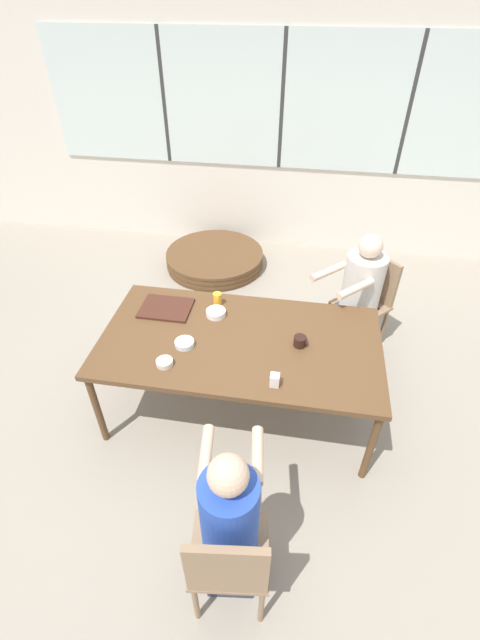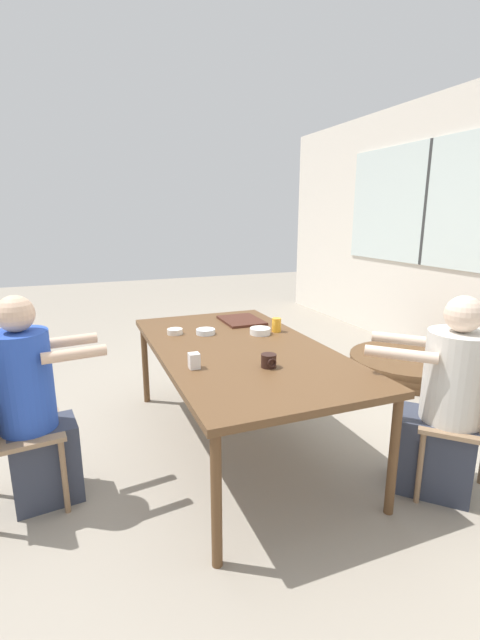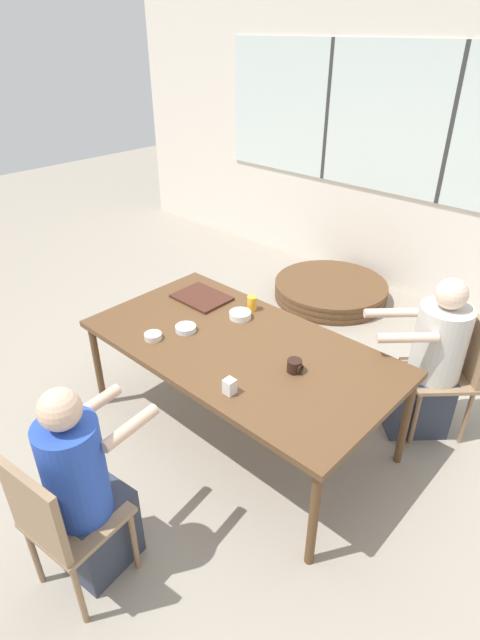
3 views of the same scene
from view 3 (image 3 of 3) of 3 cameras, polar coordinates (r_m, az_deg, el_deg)
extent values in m
plane|color=gray|center=(3.58, 0.00, -12.37)|extent=(16.00, 16.00, 0.00)
cube|color=silver|center=(5.12, 22.59, 16.68)|extent=(8.40, 0.06, 2.80)
cube|color=silver|center=(5.03, 23.03, 19.59)|extent=(5.20, 0.02, 1.35)
cube|color=#333333|center=(5.62, 9.95, 22.33)|extent=(0.04, 0.01, 1.35)
cube|color=#333333|center=(5.02, 23.00, 19.59)|extent=(0.04, 0.01, 1.35)
cube|color=brown|center=(3.15, 0.00, -3.13)|extent=(1.99, 1.07, 0.04)
cylinder|color=brown|center=(3.73, -15.94, -5.07)|extent=(0.05, 0.05, 0.67)
cylinder|color=brown|center=(2.68, 8.39, -21.58)|extent=(0.05, 0.05, 0.67)
cylinder|color=brown|center=(4.20, -4.97, 0.41)|extent=(0.05, 0.05, 0.67)
cylinder|color=brown|center=(3.30, 18.38, -10.94)|extent=(0.05, 0.05, 0.67)
cube|color=#937556|center=(3.58, 21.68, -5.89)|extent=(0.57, 0.57, 0.03)
cube|color=#937556|center=(3.54, 25.04, -2.81)|extent=(0.29, 0.30, 0.42)
cylinder|color=#8C6B4C|center=(3.53, 19.37, -10.63)|extent=(0.03, 0.03, 0.43)
cylinder|color=#8C6B4C|center=(3.77, 17.73, -7.28)|extent=(0.03, 0.03, 0.43)
cylinder|color=#8C6B4C|center=(3.66, 24.43, -10.15)|extent=(0.03, 0.03, 0.43)
cylinder|color=#8C6B4C|center=(3.90, 22.49, -6.96)|extent=(0.03, 0.03, 0.43)
cube|color=#937556|center=(2.65, -18.10, -20.64)|extent=(0.45, 0.45, 0.03)
cube|color=#937556|center=(2.43, -22.46, -19.61)|extent=(0.38, 0.08, 0.42)
cylinder|color=#8C6B4C|center=(2.97, -16.82, -19.81)|extent=(0.03, 0.03, 0.43)
cylinder|color=#8C6B4C|center=(2.79, -12.00, -23.41)|extent=(0.03, 0.03, 0.43)
cylinder|color=#8C6B4C|center=(2.87, -22.45, -23.51)|extent=(0.03, 0.03, 0.43)
cylinder|color=#8C6B4C|center=(2.69, -17.88, -27.67)|extent=(0.03, 0.03, 0.43)
cube|color=#333847|center=(3.66, 19.50, -8.68)|extent=(0.49, 0.49, 0.45)
cylinder|color=beige|center=(3.42, 21.89, -2.37)|extent=(0.33, 0.33, 0.50)
sphere|color=beige|center=(3.26, 23.05, 2.77)|extent=(0.19, 0.19, 0.19)
cylinder|color=beige|center=(3.13, 18.58, -1.94)|extent=(0.30, 0.30, 0.06)
cylinder|color=beige|center=(3.37, 17.03, 0.79)|extent=(0.30, 0.30, 0.06)
cube|color=#333847|center=(2.84, -15.73, -22.26)|extent=(0.30, 0.37, 0.45)
cylinder|color=#284CB7|center=(2.46, -18.41, -16.01)|extent=(0.29, 0.29, 0.53)
sphere|color=#DBB293|center=(2.22, -19.92, -9.58)|extent=(0.19, 0.19, 0.19)
cylinder|color=#DBB293|center=(2.54, -16.44, -9.39)|extent=(0.10, 0.32, 0.06)
cylinder|color=#DBB293|center=(2.38, -12.41, -11.90)|extent=(0.10, 0.32, 0.06)
cube|color=#472319|center=(3.67, -4.41, 2.59)|extent=(0.39, 0.30, 0.02)
cylinder|color=black|center=(2.90, 6.24, -5.22)|extent=(0.09, 0.09, 0.08)
torus|color=black|center=(2.88, 6.93, -5.56)|extent=(0.01, 0.05, 0.05)
cylinder|color=gold|center=(3.50, 1.38, 1.92)|extent=(0.07, 0.07, 0.10)
cube|color=silver|center=(2.72, -1.20, -7.61)|extent=(0.06, 0.06, 0.09)
cylinder|color=silver|center=(3.23, -9.91, -1.84)|extent=(0.11, 0.11, 0.04)
cylinder|color=white|center=(3.41, 0.03, 0.59)|extent=(0.15, 0.15, 0.05)
cylinder|color=silver|center=(3.29, -6.22, -0.96)|extent=(0.14, 0.14, 0.04)
cylinder|color=brown|center=(5.26, 10.21, 2.62)|extent=(1.13, 1.13, 0.03)
cylinder|color=brown|center=(5.24, 10.24, 2.91)|extent=(1.14, 1.14, 0.03)
cylinder|color=brown|center=(5.23, 10.27, 3.20)|extent=(1.13, 1.13, 0.03)
cylinder|color=brown|center=(5.22, 10.30, 3.49)|extent=(1.14, 1.14, 0.03)
cylinder|color=brown|center=(5.20, 10.33, 3.79)|extent=(1.13, 1.13, 0.03)
cylinder|color=brown|center=(5.19, 10.36, 4.08)|extent=(1.14, 1.14, 0.03)
camera|label=1|loc=(1.48, -69.32, 24.95)|focal=24.00mm
camera|label=2|loc=(1.47, 61.72, -26.65)|focal=24.00mm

